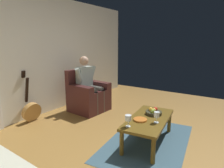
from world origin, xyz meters
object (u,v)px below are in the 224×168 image
Objects in this scene: person_seated at (89,82)px; guitar at (31,110)px; coffee_table at (149,121)px; fruit_bowl at (153,112)px; decorative_dish at (140,120)px; armchair at (88,96)px; wine_glass_far at (157,115)px; wine_glass_near at (128,118)px.

person_seated is 1.23× the size of guitar.
coffee_table is at bearing 74.25° from person_seated.
decorative_dish is at bearing -10.61° from fruit_bowl.
person_seated is 1.31m from guitar.
guitar reaches higher than armchair.
fruit_bowl is at bearing 107.14° from guitar.
decorative_dish is (0.15, -0.07, 0.07)m from coffee_table.
armchair is 0.76× the size of person_seated.
guitar is 2.47m from wine_glass_far.
person_seated reaches higher than guitar.
guitar is 6.03× the size of wine_glass_near.
person_seated is at bearing -114.69° from decorative_dish.
coffee_table is 0.22m from fruit_bowl.
guitar is at bearing -80.55° from wine_glass_far.
wine_glass_far is at bearing 29.18° from fruit_bowl.
fruit_bowl is (-0.29, -0.16, -0.07)m from wine_glass_far.
armchair reaches higher than wine_glass_near.
wine_glass_near is (1.05, 1.61, -0.14)m from person_seated.
coffee_table is 2.32m from guitar.
person_seated reaches higher than wine_glass_near.
person_seated is 1.85m from coffee_table.
person_seated is 7.54× the size of wine_glass_far.
wine_glass_near reaches higher than fruit_bowl.
fruit_bowl is (-0.64, 0.11, -0.08)m from wine_glass_near.
wine_glass_near is at bearing 91.48° from guitar.
fruit_bowl is at bearing -150.82° from wine_glass_far.
armchair is 2.04m from wine_glass_far.
guitar is 3.88× the size of fruit_bowl.
guitar is at bearing -88.52° from wine_glass_near.
person_seated reaches higher than decorative_dish.
decorative_dish is at bearing 69.00° from person_seated.
coffee_table is (0.61, 1.75, 0.01)m from armchair.
wine_glass_near is at bearing -14.37° from coffee_table.
fruit_bowl is 0.36m from decorative_dish.
decorative_dish is (-0.35, 2.19, 0.19)m from guitar.
armchair is 4.63× the size of decorative_dish.
guitar is 4.98× the size of decorative_dish.
person_seated is 1.03× the size of coffee_table.
wine_glass_near is (1.05, 1.64, 0.18)m from armchair.
decorative_dish reaches higher than coffee_table.
wine_glass_near is at bearing 60.48° from person_seated.
guitar is 2.23m from decorative_dish.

